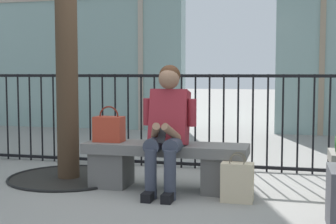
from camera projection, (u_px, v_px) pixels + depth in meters
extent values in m
plane|color=gray|center=(165.00, 189.00, 4.69)|extent=(60.00, 60.00, 0.00)
cube|color=slate|center=(165.00, 149.00, 4.65)|extent=(1.60, 0.44, 0.10)
cube|color=#605E5B|center=(112.00, 169.00, 4.81)|extent=(0.36, 0.37, 0.35)
cube|color=#605E5B|center=(223.00, 174.00, 4.53)|extent=(0.36, 0.37, 0.35)
cylinder|color=#383D4C|center=(157.00, 144.00, 4.48)|extent=(0.15, 0.40, 0.15)
cylinder|color=#383D4C|center=(151.00, 174.00, 4.31)|extent=(0.11, 0.11, 0.45)
cube|color=black|center=(149.00, 196.00, 4.27)|extent=(0.09, 0.22, 0.08)
cylinder|color=#383D4C|center=(175.00, 145.00, 4.44)|extent=(0.15, 0.40, 0.15)
cylinder|color=#383D4C|center=(170.00, 175.00, 4.27)|extent=(0.11, 0.11, 0.45)
cube|color=black|center=(168.00, 197.00, 4.22)|extent=(0.09, 0.22, 0.08)
cube|color=maroon|center=(170.00, 117.00, 4.58)|extent=(0.36, 0.30, 0.55)
cylinder|color=maroon|center=(147.00, 112.00, 4.63)|extent=(0.08, 0.08, 0.26)
cylinder|color=#8E664C|center=(155.00, 132.00, 4.39)|extent=(0.16, 0.28, 0.20)
cylinder|color=maroon|center=(192.00, 113.00, 4.52)|extent=(0.08, 0.08, 0.26)
cylinder|color=#8E664C|center=(172.00, 133.00, 4.35)|extent=(0.16, 0.28, 0.20)
cube|color=black|center=(162.00, 136.00, 4.32)|extent=(0.07, 0.10, 0.13)
sphere|color=#8E664C|center=(169.00, 79.00, 4.53)|extent=(0.20, 0.20, 0.20)
sphere|color=#472816|center=(170.00, 76.00, 4.55)|extent=(0.20, 0.20, 0.20)
cube|color=#B23823|center=(109.00, 129.00, 4.77)|extent=(0.29, 0.18, 0.25)
torus|color=maroon|center=(109.00, 116.00, 4.76)|extent=(0.20, 0.02, 0.20)
cube|color=beige|center=(237.00, 182.00, 4.21)|extent=(0.28, 0.16, 0.35)
torus|color=#685E4C|center=(237.00, 162.00, 4.14)|extent=(0.14, 0.01, 0.14)
torus|color=#685E4C|center=(238.00, 160.00, 4.25)|extent=(0.14, 0.01, 0.14)
cylinder|color=black|center=(7.00, 117.00, 6.28)|extent=(0.02, 0.02, 1.12)
cylinder|color=black|center=(19.00, 117.00, 6.24)|extent=(0.02, 0.02, 1.12)
cylinder|color=black|center=(30.00, 117.00, 6.20)|extent=(0.02, 0.02, 1.12)
cylinder|color=black|center=(42.00, 118.00, 6.16)|extent=(0.02, 0.02, 1.12)
cylinder|color=black|center=(54.00, 118.00, 6.12)|extent=(0.02, 0.02, 1.12)
cylinder|color=black|center=(66.00, 118.00, 6.08)|extent=(0.02, 0.02, 1.12)
cylinder|color=black|center=(78.00, 119.00, 6.03)|extent=(0.02, 0.02, 1.12)
cylinder|color=black|center=(90.00, 119.00, 5.99)|extent=(0.02, 0.02, 1.12)
cylinder|color=black|center=(103.00, 119.00, 5.95)|extent=(0.02, 0.02, 1.12)
cylinder|color=black|center=(115.00, 120.00, 5.91)|extent=(0.02, 0.02, 1.12)
cylinder|color=black|center=(128.00, 120.00, 5.87)|extent=(0.02, 0.02, 1.12)
cylinder|color=black|center=(141.00, 120.00, 5.83)|extent=(0.02, 0.02, 1.12)
cylinder|color=black|center=(154.00, 121.00, 5.79)|extent=(0.02, 0.02, 1.12)
cylinder|color=black|center=(168.00, 121.00, 5.74)|extent=(0.02, 0.02, 1.12)
cylinder|color=black|center=(181.00, 121.00, 5.70)|extent=(0.02, 0.02, 1.12)
cylinder|color=black|center=(195.00, 122.00, 5.66)|extent=(0.02, 0.02, 1.12)
cylinder|color=black|center=(209.00, 122.00, 5.62)|extent=(0.02, 0.02, 1.12)
cylinder|color=black|center=(224.00, 122.00, 5.58)|extent=(0.02, 0.02, 1.12)
cylinder|color=black|center=(238.00, 123.00, 5.54)|extent=(0.02, 0.02, 1.12)
cylinder|color=black|center=(253.00, 123.00, 5.50)|extent=(0.02, 0.02, 1.12)
cylinder|color=black|center=(267.00, 123.00, 5.45)|extent=(0.02, 0.02, 1.12)
cylinder|color=black|center=(283.00, 124.00, 5.41)|extent=(0.02, 0.02, 1.12)
cylinder|color=black|center=(298.00, 124.00, 5.37)|extent=(0.02, 0.02, 1.12)
cylinder|color=black|center=(314.00, 125.00, 5.33)|extent=(0.02, 0.02, 1.12)
cylinder|color=black|center=(329.00, 125.00, 5.29)|extent=(0.02, 0.02, 1.12)
cube|color=black|center=(188.00, 164.00, 5.72)|extent=(8.22, 0.04, 0.04)
cube|color=black|center=(189.00, 76.00, 5.64)|extent=(8.22, 0.04, 0.04)
cylinder|color=black|center=(69.00, 178.00, 5.17)|extent=(1.26, 1.26, 0.01)
torus|color=black|center=(69.00, 177.00, 5.17)|extent=(1.29, 1.29, 0.03)
cylinder|color=#423021|center=(66.00, 19.00, 5.03)|extent=(0.23, 0.23, 3.40)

